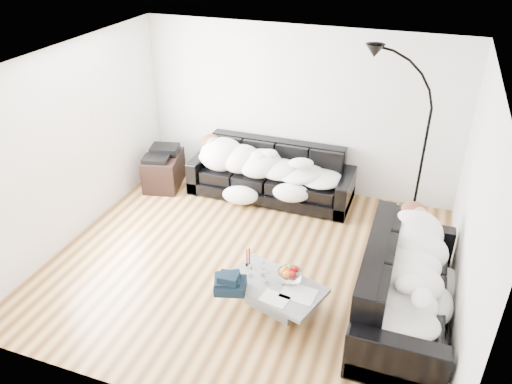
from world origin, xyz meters
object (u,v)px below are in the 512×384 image
(sleeper_right, at_px, (410,269))
(wine_glass_c, at_px, (267,277))
(sleeper_back, at_px, (270,161))
(wine_glass_a, at_px, (263,269))
(shoes, at_px, (285,296))
(fruit_bowl, at_px, (290,273))
(candle_right, at_px, (249,258))
(av_cabinet, at_px, (164,170))
(coffee_table, at_px, (274,295))
(stereo, at_px, (162,152))
(wine_glass_b, at_px, (251,270))
(sofa_right, at_px, (407,283))
(floor_lamp, at_px, (422,160))
(sofa_back, at_px, (271,173))
(candle_left, at_px, (247,258))

(sleeper_right, relative_size, wine_glass_c, 10.53)
(sleeper_back, xyz_separation_m, wine_glass_a, (0.68, -2.27, -0.22))
(sleeper_back, distance_m, shoes, 2.48)
(sleeper_back, relative_size, wine_glass_a, 11.36)
(fruit_bowl, xyz_separation_m, candle_right, (-0.52, 0.06, 0.05))
(fruit_bowl, xyz_separation_m, av_cabinet, (-2.75, 2.02, -0.14))
(wine_glass_c, bearing_deg, coffee_table, 12.38)
(stereo, bearing_deg, wine_glass_b, -56.15)
(sofa_right, xyz_separation_m, wine_glass_b, (-1.72, -0.31, -0.05))
(sleeper_right, bearing_deg, wine_glass_c, 103.98)
(wine_glass_b, distance_m, stereo, 3.15)
(sleeper_right, bearing_deg, candle_right, 94.72)
(wine_glass_b, xyz_separation_m, stereo, (-2.32, 2.12, 0.19))
(wine_glass_a, xyz_separation_m, floor_lamp, (1.52, 2.02, 0.72))
(sofa_back, bearing_deg, wine_glass_c, -72.72)
(fruit_bowl, distance_m, wine_glass_c, 0.27)
(sleeper_back, bearing_deg, sofa_back, 90.00)
(coffee_table, relative_size, fruit_bowl, 3.95)
(candle_right, distance_m, stereo, 2.98)
(coffee_table, relative_size, stereo, 2.51)
(wine_glass_a, relative_size, wine_glass_b, 1.10)
(stereo, xyz_separation_m, floor_lamp, (3.97, -0.04, 0.54))
(fruit_bowl, height_order, wine_glass_b, same)
(sofa_back, xyz_separation_m, av_cabinet, (-1.78, -0.26, -0.15))
(sofa_right, relative_size, av_cabinet, 2.87)
(fruit_bowl, height_order, av_cabinet, av_cabinet)
(candle_left, distance_m, candle_right, 0.04)
(wine_glass_c, distance_m, stereo, 3.35)
(av_cabinet, bearing_deg, stereo, 0.00)
(fruit_bowl, xyz_separation_m, candle_left, (-0.55, 0.07, 0.03))
(wine_glass_b, bearing_deg, fruit_bowl, 12.89)
(sofa_right, relative_size, candle_right, 8.50)
(sofa_right, height_order, candle_right, sofa_right)
(sleeper_back, bearing_deg, candle_right, -77.96)
(shoes, bearing_deg, floor_lamp, 72.14)
(sofa_right, relative_size, wine_glass_c, 12.28)
(sleeper_back, bearing_deg, wine_glass_b, -76.89)
(sofa_right, xyz_separation_m, candle_left, (-1.83, -0.14, -0.02))
(sleeper_right, bearing_deg, sofa_right, 0.00)
(sofa_right, height_order, wine_glass_b, sofa_right)
(sleeper_back, xyz_separation_m, shoes, (0.93, -2.23, -0.59))
(sofa_back, relative_size, wine_glass_c, 13.98)
(av_cabinet, bearing_deg, wine_glass_b, -55.81)
(candle_left, distance_m, stereo, 2.95)
(shoes, xyz_separation_m, av_cabinet, (-2.71, 2.02, 0.22))
(sofa_back, xyz_separation_m, sofa_right, (2.26, -2.07, 0.04))
(sleeper_right, xyz_separation_m, floor_lamp, (-0.06, 1.77, 0.48))
(wine_glass_c, relative_size, floor_lamp, 0.08)
(wine_glass_a, bearing_deg, stereo, 139.89)
(candle_right, bearing_deg, av_cabinet, 138.81)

